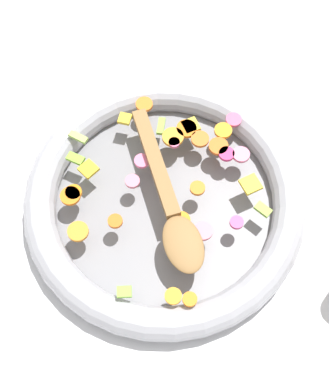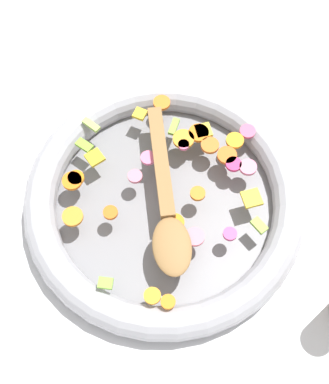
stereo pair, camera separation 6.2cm
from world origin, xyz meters
name	(u,v)px [view 1 (the left image)]	position (x,y,z in m)	size (l,w,h in m)	color
ground_plane	(165,206)	(0.00, 0.00, 0.00)	(4.00, 4.00, 0.00)	silver
skillet	(165,200)	(0.00, 0.00, 0.02)	(0.44, 0.44, 0.05)	slate
chopped_vegetables	(169,171)	(-0.03, -0.02, 0.05)	(0.35, 0.33, 0.01)	orange
wooden_spoon	(170,205)	(0.02, 0.02, 0.06)	(0.18, 0.26, 0.01)	olive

